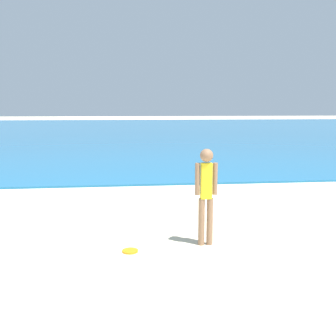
{
  "coord_description": "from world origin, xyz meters",
  "views": [
    {
      "loc": [
        -0.87,
        -0.53,
        2.32
      ],
      "look_at": [
        0.14,
        8.42,
        0.9
      ],
      "focal_mm": 41.15,
      "sensor_mm": 36.0,
      "label": 1
    }
  ],
  "objects": [
    {
      "name": "water",
      "position": [
        0.0,
        40.7,
        0.03
      ],
      "size": [
        160.0,
        60.0,
        0.06
      ],
      "primitive_type": "cube",
      "color": "#1E6B9E",
      "rests_on": "ground"
    },
    {
      "name": "person_standing",
      "position": [
        0.47,
        5.66,
        0.94
      ],
      "size": [
        0.38,
        0.22,
        1.65
      ],
      "rotation": [
        0.0,
        0.0,
        6.27
      ],
      "color": "#936B4C",
      "rests_on": "ground"
    },
    {
      "name": "frisbee",
      "position": [
        -0.81,
        5.47,
        0.01
      ],
      "size": [
        0.26,
        0.26,
        0.03
      ],
      "primitive_type": "cylinder",
      "color": "orange",
      "rests_on": "ground"
    }
  ]
}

